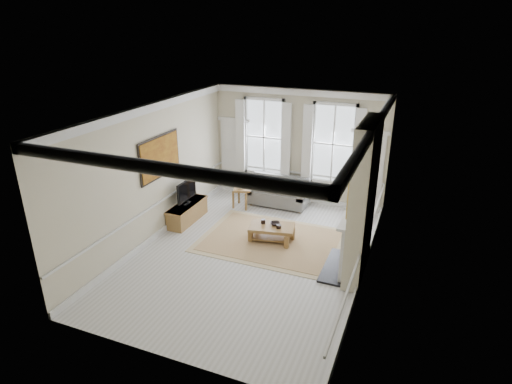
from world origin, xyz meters
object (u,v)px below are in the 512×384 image
at_px(sofa, 279,193).
at_px(tv_stand, 187,212).
at_px(coffee_table, 272,229).
at_px(side_table, 242,191).

height_order(sofa, tv_stand, sofa).
relative_size(coffee_table, tv_stand, 0.84).
distance_m(coffee_table, tv_stand, 2.55).
xyz_separation_m(sofa, tv_stand, (-1.94, -2.08, -0.09)).
bearing_deg(side_table, tv_stand, -124.57).
relative_size(side_table, coffee_table, 0.52).
xyz_separation_m(coffee_table, tv_stand, (-2.54, 0.20, -0.08)).
height_order(sofa, side_table, sofa).
bearing_deg(coffee_table, side_table, 120.83).
bearing_deg(coffee_table, tv_stand, 163.69).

